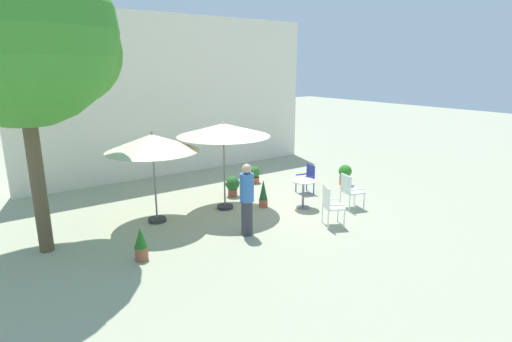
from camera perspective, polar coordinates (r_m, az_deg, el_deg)
The scene contains 15 objects.
ground_plane at distance 11.37m, azimuth -0.82°, elevation -4.85°, with size 60.00×60.00×0.00m, color #9FA285.
villa_facade at distance 14.74m, azimuth -11.11°, elevation 10.23°, with size 10.76×0.30×5.47m, color silver.
shade_tree at distance 9.11m, azimuth -30.14°, elevation 16.80°, with size 3.81×3.63×6.23m.
patio_umbrella_0 at distance 10.02m, azimuth -14.32°, elevation 3.77°, with size 2.22×2.22×2.27m.
patio_umbrella_1 at distance 10.67m, azimuth -4.57°, elevation 5.67°, with size 2.44×2.44×2.38m.
cafe_table_0 at distance 11.12m, azimuth 6.64°, elevation -2.51°, with size 0.65×0.65×0.77m.
patio_chair_0 at distance 11.28m, azimuth 13.01°, elevation -2.48°, with size 0.60×0.59×0.95m.
patio_chair_1 at distance 9.95m, azimuth 10.37°, elevation -4.47°, with size 0.61×0.63×1.00m.
patio_chair_2 at distance 12.44m, azimuth 7.20°, elevation -0.83°, with size 0.49×0.51×0.88m.
potted_plant_0 at distance 11.14m, azimuth 1.03°, elevation -3.24°, with size 0.24×0.24×0.78m.
potted_plant_1 at distance 8.51m, azimuth -15.82°, elevation -9.81°, with size 0.26×0.26×0.69m.
potted_plant_2 at distance 12.09m, azimuth -3.33°, elevation -1.95°, with size 0.43×0.43×0.61m.
potted_plant_3 at distance 13.48m, azimuth -0.28°, elevation -0.43°, with size 0.40×0.40×0.56m.
potted_plant_4 at distance 13.55m, azimuth 12.35°, elevation -0.42°, with size 0.42×0.42×0.66m.
standing_person at distance 9.20m, azimuth -1.29°, elevation -3.92°, with size 0.43×0.43×1.67m.
Camera 1 is at (-6.07, -8.84, 3.77)m, focal length 28.57 mm.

